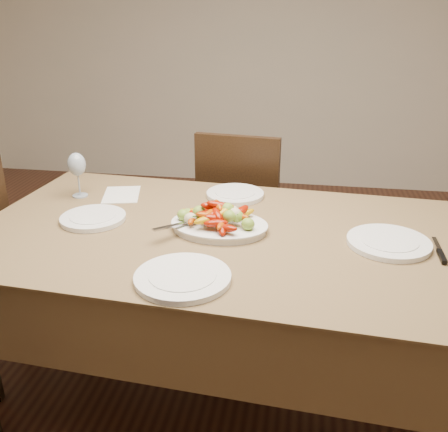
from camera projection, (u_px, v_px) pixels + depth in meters
name	position (u px, v px, depth m)	size (l,w,h in m)	color
floor	(154.00, 423.00, 1.97)	(6.00, 6.00, 0.00)	#3A1D11
wall_back	(250.00, 22.00, 4.15)	(5.00, 0.02, 2.80)	beige
dining_table	(224.00, 319.00, 1.96)	(1.84, 1.04, 0.76)	brown
chair_far	(245.00, 213.00, 2.72)	(0.42, 0.42, 0.95)	black
serving_platter	(219.00, 227.00, 1.82)	(0.34, 0.26, 0.02)	white
roasted_vegetables	(219.00, 213.00, 1.80)	(0.28, 0.19, 0.09)	#811102
serving_spoon	(199.00, 220.00, 1.79)	(0.28, 0.06, 0.03)	#9EA0A8
plate_left	(93.00, 218.00, 1.91)	(0.25, 0.25, 0.02)	white
plate_right	(389.00, 243.00, 1.71)	(0.28, 0.28, 0.02)	white
plate_far	(235.00, 194.00, 2.15)	(0.25, 0.25, 0.02)	white
plate_near	(183.00, 278.00, 1.49)	(0.29, 0.29, 0.02)	white
wine_glass	(78.00, 174.00, 2.12)	(0.08, 0.08, 0.20)	#8C99A5
menu_card	(122.00, 195.00, 2.17)	(0.15, 0.21, 0.00)	silver
table_knife	(439.00, 251.00, 1.66)	(0.02, 0.20, 0.01)	#9EA0A8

